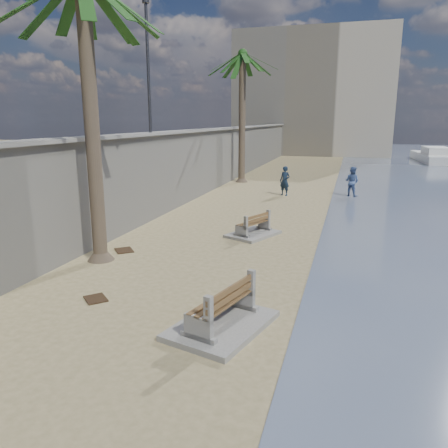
{
  "coord_description": "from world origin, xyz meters",
  "views": [
    {
      "loc": [
        2.92,
        -4.72,
        4.14
      ],
      "look_at": [
        -0.5,
        7.0,
        1.2
      ],
      "focal_mm": 35.0,
      "sensor_mm": 36.0,
      "label": 1
    }
  ],
  "objects_px": {
    "bench_far": "(253,226)",
    "person_a": "(285,179)",
    "palm_back": "(243,56)",
    "bench_near": "(222,309)",
    "person_b": "(352,180)",
    "yacht_far": "(433,158)"
  },
  "relations": [
    {
      "from": "bench_far",
      "to": "person_a",
      "type": "relative_size",
      "value": 1.2
    },
    {
      "from": "palm_back",
      "to": "person_a",
      "type": "relative_size",
      "value": 4.86
    },
    {
      "from": "person_a",
      "to": "palm_back",
      "type": "bearing_deg",
      "value": 148.82
    },
    {
      "from": "palm_back",
      "to": "person_a",
      "type": "height_order",
      "value": "palm_back"
    },
    {
      "from": "bench_near",
      "to": "bench_far",
      "type": "height_order",
      "value": "bench_near"
    },
    {
      "from": "person_a",
      "to": "person_b",
      "type": "xyz_separation_m",
      "value": [
        3.57,
        0.83,
        -0.03
      ]
    },
    {
      "from": "palm_back",
      "to": "person_b",
      "type": "distance_m",
      "value": 10.79
    },
    {
      "from": "bench_near",
      "to": "person_b",
      "type": "xyz_separation_m",
      "value": [
        2.4,
        17.03,
        0.49
      ]
    },
    {
      "from": "bench_far",
      "to": "person_b",
      "type": "bearing_deg",
      "value": 70.89
    },
    {
      "from": "bench_near",
      "to": "person_a",
      "type": "height_order",
      "value": "person_a"
    },
    {
      "from": "person_a",
      "to": "yacht_far",
      "type": "xyz_separation_m",
      "value": [
        11.26,
        24.22,
        -0.58
      ]
    },
    {
      "from": "bench_far",
      "to": "palm_back",
      "type": "relative_size",
      "value": 0.25
    },
    {
      "from": "bench_far",
      "to": "person_a",
      "type": "xyz_separation_m",
      "value": [
        -0.2,
        8.91,
        0.59
      ]
    },
    {
      "from": "person_b",
      "to": "bench_far",
      "type": "bearing_deg",
      "value": 97.2
    },
    {
      "from": "bench_near",
      "to": "bench_far",
      "type": "distance_m",
      "value": 7.35
    },
    {
      "from": "bench_near",
      "to": "palm_back",
      "type": "relative_size",
      "value": 0.28
    },
    {
      "from": "bench_far",
      "to": "yacht_far",
      "type": "distance_m",
      "value": 34.93
    },
    {
      "from": "bench_far",
      "to": "palm_back",
      "type": "bearing_deg",
      "value": 105.74
    },
    {
      "from": "palm_back",
      "to": "bench_near",
      "type": "bearing_deg",
      "value": -77.05
    },
    {
      "from": "palm_back",
      "to": "person_b",
      "type": "relative_size",
      "value": 5.04
    },
    {
      "from": "palm_back",
      "to": "yacht_far",
      "type": "xyz_separation_m",
      "value": [
        14.86,
        19.66,
        -7.69
      ]
    },
    {
      "from": "bench_far",
      "to": "person_b",
      "type": "height_order",
      "value": "person_b"
    }
  ]
}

